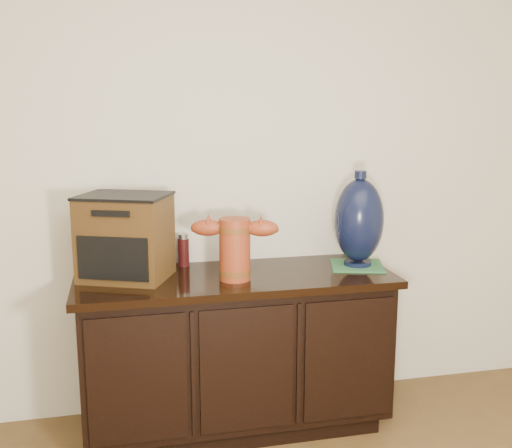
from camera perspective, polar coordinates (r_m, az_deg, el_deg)
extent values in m
plane|color=beige|center=(2.95, -3.05, 6.83)|extent=(4.50, 0.00, 4.50)
cube|color=black|center=(3.05, -1.89, -17.87)|extent=(1.29, 0.45, 0.08)
cube|color=black|center=(2.90, -1.94, -11.62)|extent=(1.40, 0.50, 0.64)
cube|color=black|center=(2.78, -1.98, -5.20)|extent=(1.46, 0.56, 0.03)
cube|color=black|center=(2.62, -11.23, -14.39)|extent=(0.41, 0.01, 0.56)
cube|color=black|center=(2.67, -0.86, -13.69)|extent=(0.41, 0.01, 0.56)
cube|color=black|center=(2.79, 8.78, -12.65)|extent=(0.41, 0.01, 0.56)
cylinder|color=#A03E1D|center=(2.67, -2.03, -2.43)|extent=(0.17, 0.17, 0.28)
cylinder|color=#3F1E0C|center=(2.69, -2.02, -4.54)|extent=(0.18, 0.18, 0.03)
cylinder|color=#3F1E0C|center=(2.65, -2.05, -0.48)|extent=(0.18, 0.18, 0.03)
ellipsoid|color=#A03E1D|center=(2.66, -4.64, -0.35)|extent=(0.16, 0.11, 0.07)
ellipsoid|color=#A03E1D|center=(2.64, 0.56, -0.40)|extent=(0.16, 0.11, 0.07)
cube|color=#442C11|center=(2.75, -12.31, -1.31)|extent=(0.46, 0.42, 0.37)
cube|color=black|center=(2.63, -13.50, -3.24)|extent=(0.30, 0.13, 0.19)
cube|color=black|center=(2.72, -12.47, 2.64)|extent=(0.47, 0.43, 0.01)
cube|color=#316C3D|center=(2.96, 9.59, -3.92)|extent=(0.31, 0.31, 0.01)
cylinder|color=black|center=(2.96, 9.65, -3.67)|extent=(0.13, 0.13, 0.02)
ellipsoid|color=black|center=(2.91, 9.78, 0.34)|extent=(0.29, 0.29, 0.40)
cylinder|color=black|center=(2.88, 9.93, 4.65)|extent=(0.06, 0.06, 0.04)
cylinder|color=#500D0E|center=(2.93, -6.92, -2.69)|extent=(0.05, 0.05, 0.14)
cylinder|color=silver|center=(2.92, -6.95, -1.16)|extent=(0.05, 0.05, 0.02)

